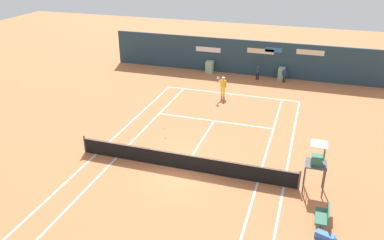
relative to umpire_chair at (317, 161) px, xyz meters
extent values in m
plane|color=#C67042|center=(-6.67, -0.10, -1.67)|extent=(80.00, 80.00, 0.00)
cube|color=white|center=(-6.67, 11.60, -1.67)|extent=(10.60, 0.10, 0.01)
cube|color=white|center=(-11.97, -0.10, -1.67)|extent=(0.10, 23.40, 0.01)
cube|color=white|center=(-10.67, -0.10, -1.67)|extent=(0.10, 23.40, 0.01)
cube|color=white|center=(-2.67, -0.10, -1.67)|extent=(0.10, 23.40, 0.01)
cube|color=white|center=(-1.37, -0.10, -1.67)|extent=(0.10, 23.40, 0.01)
cube|color=white|center=(-6.67, 6.30, -1.67)|extent=(8.00, 0.10, 0.01)
cube|color=white|center=(-6.67, 3.10, -1.67)|extent=(0.10, 6.40, 0.01)
cube|color=white|center=(-6.67, 11.45, -1.67)|extent=(0.10, 0.24, 0.01)
cylinder|color=#4C4C51|center=(-12.67, -0.10, -1.14)|extent=(0.10, 0.10, 1.07)
cylinder|color=#4C4C51|center=(-0.67, -0.10, -1.14)|extent=(0.10, 0.10, 1.07)
cube|color=black|center=(-6.67, -0.10, -1.20)|extent=(12.00, 0.03, 0.95)
cube|color=white|center=(-6.67, -0.10, -0.75)|extent=(12.00, 0.04, 0.06)
cube|color=#233D4C|center=(-6.67, 16.90, -0.10)|extent=(25.00, 0.24, 3.15)
cube|color=beige|center=(-5.29, 16.76, 0.62)|extent=(2.34, 0.02, 0.44)
cube|color=white|center=(-10.06, 16.76, 0.37)|extent=(2.33, 0.02, 0.44)
cube|color=#2D6BA8|center=(-4.17, 16.76, 0.82)|extent=(1.46, 0.02, 0.44)
cube|color=beige|center=(-1.10, 16.76, 0.84)|extent=(2.29, 0.02, 0.44)
cube|color=#8CB793|center=(-9.77, 16.35, -1.12)|extent=(0.66, 0.70, 1.10)
cube|color=#8CB793|center=(-3.26, 16.35, -1.13)|extent=(0.57, 0.70, 1.09)
cylinder|color=#47474C|center=(-0.46, -0.45, -0.93)|extent=(0.07, 0.07, 1.49)
cylinder|color=#47474C|center=(-0.46, 0.45, -0.93)|extent=(0.07, 0.07, 1.49)
cylinder|color=#47474C|center=(0.44, -0.45, -0.93)|extent=(0.07, 0.07, 1.49)
cylinder|color=#47474C|center=(0.44, 0.45, -0.93)|extent=(0.07, 0.07, 1.49)
cylinder|color=#47474C|center=(-0.46, 0.00, -1.22)|extent=(0.04, 0.81, 0.04)
cylinder|color=#47474C|center=(-0.46, 0.00, -0.78)|extent=(0.04, 0.81, 0.04)
cube|color=#47474C|center=(-0.01, 0.00, -0.15)|extent=(1.00, 1.00, 0.06)
cube|color=#2D664C|center=(-0.01, 0.00, 0.08)|extent=(0.52, 0.56, 0.40)
cube|color=#2D664C|center=(0.28, 0.00, 0.45)|extent=(0.06, 0.56, 0.45)
cube|color=white|center=(-0.01, 0.00, 0.93)|extent=(0.76, 0.80, 0.04)
cylinder|color=#38383D|center=(0.40, -2.98, -1.48)|extent=(0.06, 0.06, 0.38)
cylinder|color=#38383D|center=(0.40, -1.97, -1.48)|extent=(0.06, 0.06, 0.38)
cube|color=#2D664C|center=(0.40, -2.47, -1.25)|extent=(0.48, 1.17, 0.08)
cube|color=#2D664C|center=(0.67, -2.47, -1.00)|extent=(0.06, 1.17, 0.42)
cube|color=blue|center=(0.60, -3.41, -1.51)|extent=(0.82, 0.53, 0.32)
sphere|color=blue|center=(0.96, -3.53, -1.51)|extent=(0.29, 0.29, 0.28)
cylinder|color=yellow|center=(-7.08, 10.83, -1.27)|extent=(0.13, 0.13, 0.81)
cylinder|color=yellow|center=(-7.26, 10.85, -1.27)|extent=(0.13, 0.13, 0.81)
cube|color=yellow|center=(-7.17, 10.84, -0.58)|extent=(0.39, 0.25, 0.56)
sphere|color=tan|center=(-7.17, 10.84, -0.19)|extent=(0.22, 0.22, 0.22)
cylinder|color=white|center=(-7.17, 10.84, -0.11)|extent=(0.21, 0.21, 0.06)
cylinder|color=yellow|center=(-6.95, 10.81, -0.62)|extent=(0.08, 0.08, 0.54)
cylinder|color=tan|center=(-7.43, 10.60, -0.35)|extent=(0.16, 0.55, 0.08)
cylinder|color=black|center=(-7.47, 10.33, -0.24)|extent=(0.03, 0.03, 0.22)
torus|color=black|center=(-7.47, 10.33, 0.01)|extent=(0.30, 0.07, 0.30)
cylinder|color=silver|center=(-7.47, 10.33, 0.01)|extent=(0.26, 0.04, 0.26)
cylinder|color=black|center=(-5.17, 15.68, -1.36)|extent=(0.10, 0.10, 0.63)
cylinder|color=black|center=(-5.31, 15.68, -1.36)|extent=(0.10, 0.10, 0.63)
cube|color=navy|center=(-5.24, 15.68, -0.82)|extent=(0.29, 0.16, 0.44)
sphere|color=brown|center=(-5.24, 15.68, -0.51)|extent=(0.17, 0.17, 0.17)
cylinder|color=navy|center=(-5.06, 15.69, -0.85)|extent=(0.07, 0.07, 0.43)
cylinder|color=navy|center=(-5.41, 15.68, -0.85)|extent=(0.07, 0.07, 0.43)
cylinder|color=black|center=(-2.87, 15.69, -1.36)|extent=(0.10, 0.10, 0.63)
cylinder|color=black|center=(-3.02, 15.67, -1.36)|extent=(0.10, 0.10, 0.63)
cube|color=navy|center=(-2.95, 15.68, -0.82)|extent=(0.30, 0.18, 0.44)
sphere|color=brown|center=(-2.95, 15.68, -0.51)|extent=(0.17, 0.17, 0.17)
cylinder|color=navy|center=(-2.77, 15.70, -0.85)|extent=(0.07, 0.07, 0.43)
cylinder|color=navy|center=(-3.12, 15.67, -0.85)|extent=(0.07, 0.07, 0.43)
sphere|color=#CCE033|center=(-7.42, 7.96, -1.64)|extent=(0.07, 0.07, 0.07)
sphere|color=#CCE033|center=(-9.47, 4.23, -1.64)|extent=(0.07, 0.07, 0.07)
sphere|color=#CCE033|center=(-8.89, 2.93, -1.64)|extent=(0.07, 0.07, 0.07)
camera|label=1|loc=(-0.80, -16.84, 9.56)|focal=36.27mm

